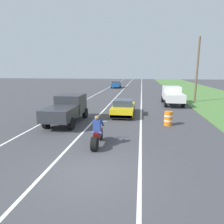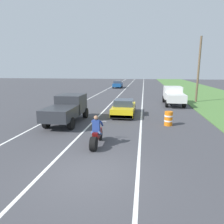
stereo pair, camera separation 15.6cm
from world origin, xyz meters
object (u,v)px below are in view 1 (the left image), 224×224
(pickup_truck_right_shoulder_white, at_px, (173,95))
(distant_car_far_ahead, at_px, (116,84))
(construction_barrel_nearest, at_px, (168,118))
(pickup_truck_left_lane_dark_grey, at_px, (67,108))
(motorcycle_with_rider, at_px, (97,135))
(sports_car_yellow, at_px, (123,108))

(pickup_truck_right_shoulder_white, relative_size, distant_car_far_ahead, 1.20)
(construction_barrel_nearest, bearing_deg, pickup_truck_right_shoulder_white, 80.28)
(pickup_truck_left_lane_dark_grey, bearing_deg, construction_barrel_nearest, 2.69)
(motorcycle_with_rider, distance_m, pickup_truck_right_shoulder_white, 14.64)
(sports_car_yellow, relative_size, distant_car_far_ahead, 1.08)
(motorcycle_with_rider, height_order, distant_car_far_ahead, motorcycle_with_rider)
(pickup_truck_left_lane_dark_grey, bearing_deg, motorcycle_with_rider, -53.37)
(pickup_truck_right_shoulder_white, relative_size, construction_barrel_nearest, 4.80)
(distant_car_far_ahead, bearing_deg, construction_barrel_nearest, -75.89)
(motorcycle_with_rider, bearing_deg, construction_barrel_nearest, 48.63)
(pickup_truck_right_shoulder_white, bearing_deg, motorcycle_with_rider, -112.55)
(sports_car_yellow, bearing_deg, construction_barrel_nearest, -40.02)
(sports_car_yellow, xyz_separation_m, construction_barrel_nearest, (3.43, -2.88, -0.13))
(sports_car_yellow, height_order, pickup_truck_left_lane_dark_grey, pickup_truck_left_lane_dark_grey)
(motorcycle_with_rider, relative_size, construction_barrel_nearest, 2.21)
(motorcycle_with_rider, height_order, pickup_truck_left_lane_dark_grey, pickup_truck_left_lane_dark_grey)
(sports_car_yellow, distance_m, construction_barrel_nearest, 4.48)
(motorcycle_with_rider, relative_size, sports_car_yellow, 0.51)
(pickup_truck_right_shoulder_white, distance_m, distant_car_far_ahead, 22.39)
(motorcycle_with_rider, bearing_deg, pickup_truck_right_shoulder_white, 67.45)
(sports_car_yellow, bearing_deg, motorcycle_with_rider, -95.05)
(pickup_truck_left_lane_dark_grey, distance_m, pickup_truck_right_shoulder_white, 12.75)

